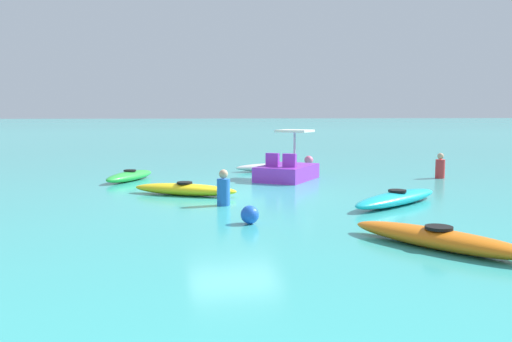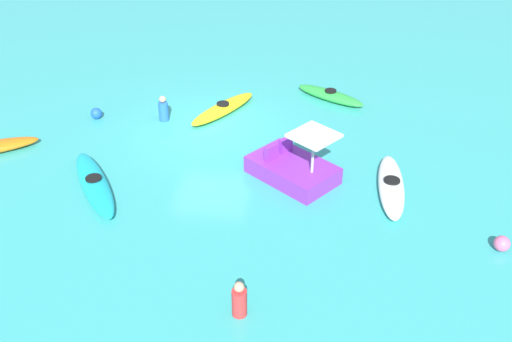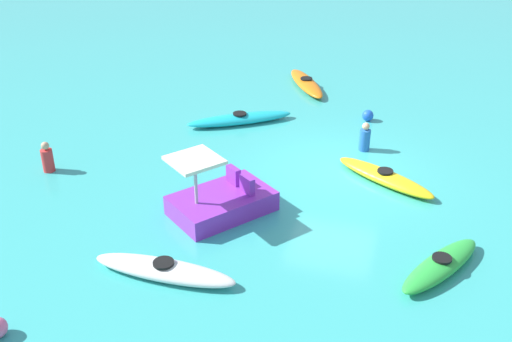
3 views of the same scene
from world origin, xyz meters
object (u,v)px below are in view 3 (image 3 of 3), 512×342
object	(u,v)px
kayak_yellow	(385,177)
person_by_kayaks	(47,158)
person_near_shore	(365,138)
kayak_orange	(306,83)
buoy_blue	(368,115)
kayak_green	(441,265)
kayak_white	(164,270)
kayak_cyan	(240,119)
pedal_boat_purple	(221,200)

from	to	relation	value
kayak_yellow	person_by_kayaks	world-z (taller)	person_by_kayaks
person_near_shore	kayak_yellow	bearing A→B (deg)	-157.33
kayak_orange	buoy_blue	distance (m)	3.70
kayak_yellow	person_by_kayaks	xyz separation A→B (m)	(-1.93, 9.02, 0.22)
kayak_yellow	kayak_orange	bearing A→B (deg)	27.89
kayak_green	kayak_white	bearing A→B (deg)	107.86
kayak_white	kayak_orange	xyz separation A→B (m)	(12.09, -0.45, -0.00)
kayak_white	buoy_blue	bearing A→B (deg)	-17.95
kayak_cyan	kayak_yellow	world-z (taller)	same
kayak_orange	pedal_boat_purple	world-z (taller)	pedal_boat_purple
kayak_white	kayak_green	world-z (taller)	same
kayak_yellow	pedal_boat_purple	size ratio (longest dim) A/B	1.05
kayak_green	kayak_cyan	bearing A→B (deg)	45.53
kayak_cyan	kayak_orange	xyz separation A→B (m)	(4.01, -1.37, 0.00)
pedal_boat_purple	kayak_green	bearing A→B (deg)	-100.28
kayak_green	person_near_shore	xyz separation A→B (m)	(5.44, 2.27, 0.22)
kayak_orange	kayak_white	bearing A→B (deg)	177.88
kayak_white	kayak_orange	bearing A→B (deg)	-2.12
person_near_shore	person_by_kayaks	xyz separation A→B (m)	(-3.78, 8.24, 0.00)
person_near_shore	buoy_blue	bearing A→B (deg)	4.06
kayak_white	kayak_green	xyz separation A→B (m)	(1.77, -5.50, 0.00)
kayak_green	person_near_shore	world-z (taller)	person_near_shore
kayak_white	kayak_green	distance (m)	5.78
kayak_cyan	buoy_blue	bearing A→B (deg)	-70.63
kayak_cyan	pedal_boat_purple	xyz separation A→B (m)	(-5.37, -1.23, 0.17)
kayak_white	person_near_shore	bearing A→B (deg)	-24.16
kayak_white	person_by_kayaks	distance (m)	6.08
kayak_green	pedal_boat_purple	size ratio (longest dim) A/B	0.92
kayak_cyan	person_by_kayaks	bearing A→B (deg)	138.70
kayak_white	kayak_orange	world-z (taller)	same
kayak_cyan	kayak_orange	world-z (taller)	same
kayak_white	buoy_blue	size ratio (longest dim) A/B	8.37
buoy_blue	kayak_yellow	bearing A→B (deg)	-167.23
kayak_green	buoy_blue	world-z (taller)	buoy_blue
kayak_green	person_by_kayaks	xyz separation A→B (m)	(1.66, 10.51, 0.22)
kayak_orange	pedal_boat_purple	size ratio (longest dim) A/B	1.13
buoy_blue	person_near_shore	bearing A→B (deg)	-175.94
kayak_orange	kayak_green	bearing A→B (deg)	-153.89
kayak_cyan	pedal_boat_purple	world-z (taller)	pedal_boat_purple
kayak_yellow	person_near_shore	world-z (taller)	person_near_shore
kayak_green	kayak_orange	distance (m)	11.49
kayak_orange	buoy_blue	size ratio (longest dim) A/B	8.48
kayak_green	pedal_boat_purple	bearing A→B (deg)	79.72
kayak_cyan	buoy_blue	world-z (taller)	buoy_blue
kayak_yellow	person_by_kayaks	distance (m)	9.22
buoy_blue	kayak_orange	bearing A→B (deg)	45.23
kayak_white	kayak_yellow	distance (m)	6.69
kayak_cyan	kayak_green	bearing A→B (deg)	-134.47
kayak_orange	person_near_shore	world-z (taller)	person_near_shore
buoy_blue	pedal_boat_purple	bearing A→B (deg)	157.80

